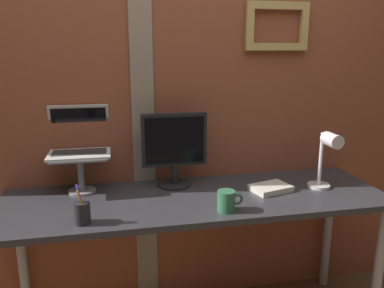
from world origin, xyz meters
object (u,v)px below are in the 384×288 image
object	(u,v)px
laptop	(80,139)
pen_cup	(82,212)
monitor	(174,145)
desk_lamp	(327,155)
coffee_mug	(227,201)

from	to	relation	value
laptop	pen_cup	xyz separation A→B (m)	(0.03, -0.46, -0.22)
monitor	desk_lamp	size ratio (longest dim) A/B	1.26
monitor	laptop	size ratio (longest dim) A/B	1.29
pen_cup	coffee_mug	xyz separation A→B (m)	(0.64, 0.00, -0.00)
laptop	desk_lamp	bearing A→B (deg)	-13.86
laptop	desk_lamp	size ratio (longest dim) A/B	0.98
laptop	coffee_mug	world-z (taller)	laptop
monitor	laptop	distance (m)	0.50
monitor	pen_cup	bearing A→B (deg)	-140.31
laptop	pen_cup	world-z (taller)	laptop
monitor	coffee_mug	size ratio (longest dim) A/B	3.26
laptop	desk_lamp	xyz separation A→B (m)	(1.25, -0.31, -0.08)
laptop	desk_lamp	world-z (taller)	laptop
pen_cup	coffee_mug	bearing A→B (deg)	0.00
desk_lamp	pen_cup	size ratio (longest dim) A/B	1.81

